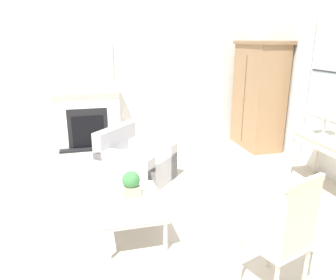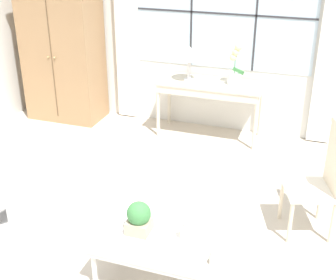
# 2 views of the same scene
# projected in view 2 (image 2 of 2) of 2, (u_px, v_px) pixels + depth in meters

# --- Properties ---
(ground_plane) EXTENTS (14.00, 14.00, 0.00)m
(ground_plane) POSITION_uv_depth(u_px,v_px,m) (138.00, 257.00, 4.13)
(ground_plane) COLOR #BCB2A3
(wall_back_windowed) EXTENTS (7.20, 0.14, 2.80)m
(wall_back_windowed) POSITION_uv_depth(u_px,v_px,m) (223.00, 28.00, 6.10)
(wall_back_windowed) COLOR silver
(wall_back_windowed) RESTS_ON ground_plane
(armoire) EXTENTS (1.14, 0.65, 2.02)m
(armoire) POSITION_uv_depth(u_px,v_px,m) (63.00, 50.00, 6.60)
(armoire) COLOR #93704C
(armoire) RESTS_ON ground_plane
(console_table) EXTENTS (1.38, 0.54, 0.76)m
(console_table) POSITION_uv_depth(u_px,v_px,m) (210.00, 89.00, 6.13)
(console_table) COLOR beige
(console_table) RESTS_ON ground_plane
(table_lamp) EXTENTS (0.32, 0.32, 0.46)m
(table_lamp) POSITION_uv_depth(u_px,v_px,m) (189.00, 54.00, 6.01)
(table_lamp) COLOR silver
(table_lamp) RESTS_ON console_table
(potted_orchid) EXTENTS (0.21, 0.17, 0.53)m
(potted_orchid) POSITION_uv_depth(u_px,v_px,m) (235.00, 69.00, 5.94)
(potted_orchid) COLOR white
(potted_orchid) RESTS_ON console_table
(armchair_upholstered) EXTENTS (1.25, 1.26, 0.80)m
(armchair_upholstered) POSITION_uv_depth(u_px,v_px,m) (30.00, 203.00, 4.41)
(armchair_upholstered) COLOR #B2B2B7
(armchair_upholstered) RESTS_ON ground_plane
(side_chair_wooden) EXTENTS (0.56, 0.56, 1.09)m
(side_chair_wooden) POSITION_uv_depth(u_px,v_px,m) (323.00, 176.00, 4.22)
(side_chair_wooden) COLOR white
(side_chair_wooden) RESTS_ON ground_plane
(coffee_table) EXTENTS (0.92, 0.67, 0.39)m
(coffee_table) POSITION_uv_depth(u_px,v_px,m) (155.00, 241.00, 3.76)
(coffee_table) COLOR silver
(coffee_table) RESTS_ON ground_plane
(potted_plant_small) EXTENTS (0.20, 0.20, 0.27)m
(potted_plant_small) POSITION_uv_depth(u_px,v_px,m) (139.00, 218.00, 3.75)
(potted_plant_small) COLOR tan
(potted_plant_small) RESTS_ON coffee_table
(pillar_candle) EXTENTS (0.10, 0.10, 0.14)m
(pillar_candle) POSITION_uv_depth(u_px,v_px,m) (184.00, 233.00, 3.70)
(pillar_candle) COLOR silver
(pillar_candle) RESTS_ON coffee_table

